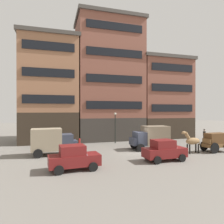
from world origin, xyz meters
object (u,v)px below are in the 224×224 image
sedan_light (164,150)px  cargo_wagon (216,141)px  sedan_dark (74,158)px  draft_horse (192,141)px  pedestrian_officer (204,135)px  fire_hydrant_curbside (79,141)px  delivery_truck_near (53,141)px  streetlamp_curbside (115,123)px  delivery_truck_far (151,137)px

sedan_light → cargo_wagon: bearing=14.8°
sedan_dark → sedan_light: (7.82, 0.60, 0.00)m
draft_horse → sedan_light: (-4.37, -1.93, -0.36)m
draft_horse → sedan_light: size_ratio=0.62×
cargo_wagon → pedestrian_officer: size_ratio=1.67×
sedan_dark → fire_hydrant_curbside: 11.14m
draft_horse → sedan_light: bearing=-156.2°
delivery_truck_near → pedestrian_officer: (20.36, 2.80, -0.44)m
sedan_light → streetlamp_curbside: bearing=97.3°
sedan_dark → sedan_light: bearing=4.4°
cargo_wagon → pedestrian_officer: 6.96m
sedan_light → pedestrian_officer: size_ratio=2.09×
cargo_wagon → fire_hydrant_curbside: (-13.41, 8.46, -0.72)m
cargo_wagon → draft_horse: (-2.95, -0.00, 0.12)m
delivery_truck_near → delivery_truck_far: size_ratio=1.02×
delivery_truck_near → pedestrian_officer: 20.55m
delivery_truck_far → streetlamp_curbside: (-2.62, 5.20, 1.25)m
delivery_truck_far → streetlamp_curbside: 5.96m
draft_horse → sedan_dark: (-12.19, -2.53, -0.36)m
sedan_light → pedestrian_officer: (11.00, 7.84, 0.07)m
sedan_dark → streetlamp_curbside: bearing=59.1°
delivery_truck_near → sedan_dark: size_ratio=1.16×
delivery_truck_far → pedestrian_officer: delivery_truck_far is taller
cargo_wagon → delivery_truck_near: (-16.68, 3.11, 0.28)m
delivery_truck_far → fire_hydrant_curbside: size_ratio=5.25×
delivery_truck_near → delivery_truck_far: 10.66m
streetlamp_curbside → pedestrian_officer: bearing=-11.2°
delivery_truck_far → fire_hydrant_curbside: 9.16m
sedan_light → fire_hydrant_curbside: bearing=120.4°
fire_hydrant_curbside → delivery_truck_far: bearing=-35.8°
delivery_truck_far → pedestrian_officer: size_ratio=2.43×
pedestrian_officer → fire_hydrant_curbside: (-17.09, 2.55, -0.55)m
pedestrian_officer → delivery_truck_far: bearing=-164.0°
delivery_truck_far → sedan_dark: (-9.12, -5.67, -0.51)m
delivery_truck_near → streetlamp_curbside: size_ratio=1.07×
delivery_truck_near → delivery_truck_far: (10.66, 0.03, 0.00)m
delivery_truck_near → sedan_light: delivery_truck_near is taller
sedan_dark → delivery_truck_near: bearing=105.2°
draft_horse → streetlamp_curbside: bearing=124.3°
sedan_light → sedan_dark: bearing=-175.6°
sedan_light → fire_hydrant_curbside: (-6.09, 10.39, -0.49)m
delivery_truck_near → streetlamp_curbside: bearing=33.0°
cargo_wagon → pedestrian_officer: cargo_wagon is taller
pedestrian_officer → streetlamp_curbside: streetlamp_curbside is taller
sedan_light → streetlamp_curbside: size_ratio=0.91×
draft_horse → fire_hydrant_curbside: draft_horse is taller
delivery_truck_far → sedan_light: size_ratio=1.16×
fire_hydrant_curbside → pedestrian_officer: bearing=-8.5°
sedan_dark → sedan_light: same height
cargo_wagon → delivery_truck_near: bearing=169.5°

